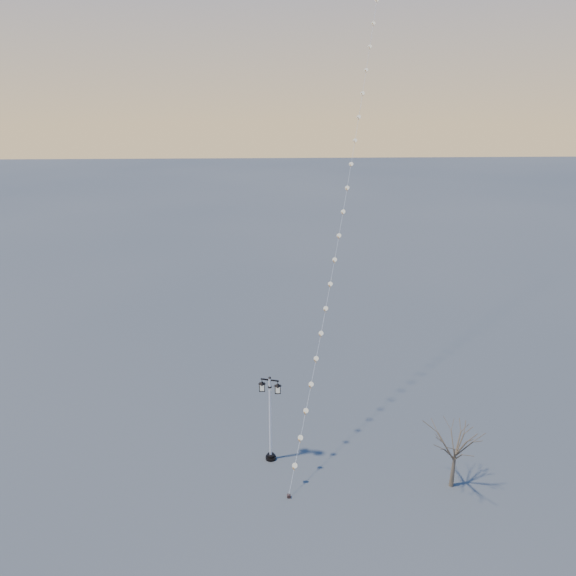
{
  "coord_description": "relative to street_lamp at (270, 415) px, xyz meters",
  "views": [
    {
      "loc": [
        -2.45,
        -21.63,
        19.12
      ],
      "look_at": [
        -1.29,
        5.0,
        9.42
      ],
      "focal_mm": 33.48,
      "sensor_mm": 36.0,
      "label": 1
    }
  ],
  "objects": [
    {
      "name": "ground",
      "position": [
        2.33,
        -3.14,
        -2.86
      ],
      "size": [
        300.0,
        300.0,
        0.0
      ],
      "primitive_type": "plane",
      "color": "#4B4D4B",
      "rests_on": "ground"
    },
    {
      "name": "street_lamp",
      "position": [
        0.0,
        0.0,
        0.0
      ],
      "size": [
        1.27,
        0.7,
        5.17
      ],
      "rotation": [
        0.0,
        0.0,
        -0.3
      ],
      "color": "black",
      "rests_on": "ground"
    },
    {
      "name": "bare_tree",
      "position": [
        9.3,
        -2.57,
        -0.32
      ],
      "size": [
        2.21,
        2.21,
        3.66
      ],
      "rotation": [
        0.0,
        0.0,
        -0.29
      ],
      "color": "brown",
      "rests_on": "ground"
    },
    {
      "name": "kite_train",
      "position": [
        5.93,
        11.23,
        17.04
      ],
      "size": [
        10.72,
        29.19,
        40.03
      ],
      "rotation": [
        0.0,
        0.0,
        -0.17
      ],
      "color": "black",
      "rests_on": "ground"
    }
  ]
}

